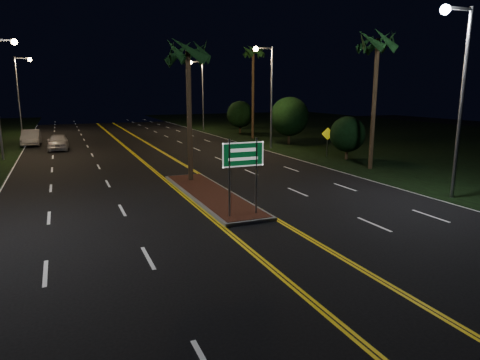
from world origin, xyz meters
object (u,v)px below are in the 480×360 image
median_island (210,194)px  palm_median (188,52)px  shrub_far (240,114)px  highway_sign (243,162)px  streetlight_right_mid (268,86)px  palm_right_near (378,43)px  warning_sign (327,138)px  shrub_mid (289,117)px  streetlight_left_mid (1,85)px  palm_right_far (253,53)px  shrub_near (348,134)px  car_near (58,141)px  streetlight_right_near (458,81)px  streetlight_left_far (21,87)px  car_far (31,136)px  streetlight_right_far (200,87)px

median_island → palm_median: palm_median is taller
median_island → shrub_far: bearing=64.6°
highway_sign → streetlight_right_mid: size_ratio=0.36×
palm_right_near → warning_sign: (0.39, 5.75, -6.71)m
shrub_mid → shrub_far: bearing=91.0°
streetlight_left_mid → highway_sign: bearing=-63.4°
palm_right_far → highway_sign: bearing=-115.2°
palm_median → shrub_near: bearing=14.5°
shrub_far → car_near: shrub_far is taller
streetlight_left_mid → streetlight_right_near: size_ratio=1.00×
shrub_mid → car_near: shrub_mid is taller
streetlight_left_far → warning_sign: size_ratio=3.86×
highway_sign → shrub_near: (13.50, 11.20, -0.46)m
palm_right_near → shrub_far: size_ratio=2.35×
shrub_mid → streetlight_left_mid: bearing=180.0°
streetlight_left_mid → streetlight_right_near: same height
shrub_near → car_far: (-22.97, 19.18, -1.08)m
shrub_mid → car_far: size_ratio=0.89×
palm_right_far → car_far: 23.97m
highway_sign → shrub_mid: 25.41m
shrub_mid → car_near: bearing=168.1°
palm_right_near → car_far: palm_right_near is taller
palm_right_near → car_far: bearing=133.5°
streetlight_left_mid → shrub_mid: size_ratio=1.95×
palm_right_near → car_far: size_ratio=1.79×
streetlight_right_near → palm_median: 13.69m
highway_sign → palm_median: size_ratio=0.39×
streetlight_right_near → warning_sign: size_ratio=3.86×
car_near → streetlight_left_mid: bearing=-125.6°
highway_sign → streetlight_right_near: bearing=-4.3°
streetlight_right_near → shrub_near: 12.89m
palm_right_far → car_near: size_ratio=2.08×
palm_median → car_near: palm_median is taller
streetlight_left_far → palm_right_far: 27.50m
streetlight_right_near → palm_median: streetlight_right_near is taller
streetlight_right_far → car_far: 22.45m
streetlight_left_far → car_far: streetlight_left_far is taller
streetlight_right_near → streetlight_right_mid: bearing=90.0°
streetlight_right_far → palm_right_far: 12.69m
car_near → streetlight_right_mid: bearing=-17.0°
shrub_near → palm_median: bearing=-165.5°
streetlight_right_far → palm_median: (-10.61, -31.50, 1.62)m
highway_sign → shrub_mid: (14.00, 21.20, 0.32)m
palm_right_far → streetlight_right_mid: bearing=-105.3°
highway_sign → palm_median: (0.00, 7.70, 4.87)m
shrub_near → car_near: bearing=144.9°
palm_median → car_near: 20.33m
streetlight_right_near → shrub_near: bearing=76.5°
streetlight_left_far → palm_right_near: palm_right_near is taller
car_near → streetlight_right_far: bearing=40.6°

